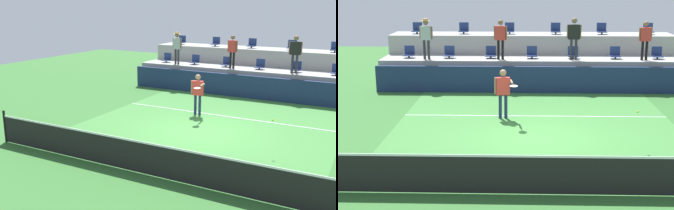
{
  "view_description": "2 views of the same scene",
  "coord_description": "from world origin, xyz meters",
  "views": [
    {
      "loc": [
        5.43,
        -12.28,
        4.4
      ],
      "look_at": [
        -0.65,
        -1.2,
        1.19
      ],
      "focal_mm": 42.35,
      "sensor_mm": 36.0,
      "label": 1
    },
    {
      "loc": [
        -0.49,
        -14.05,
        4.61
      ],
      "look_at": [
        -0.9,
        -0.35,
        1.09
      ],
      "focal_mm": 52.99,
      "sensor_mm": 36.0,
      "label": 2
    }
  ],
  "objects": [
    {
      "name": "spectator_in_grey",
      "position": [
        1.73,
        6.85,
        2.33
      ],
      "size": [
        0.61,
        0.24,
        1.77
      ],
      "color": "#2D2D33",
      "rests_on": "seating_tier_lower"
    },
    {
      "name": "stadium_chair_lower_far_left",
      "position": [
        -5.35,
        7.23,
        1.46
      ],
      "size": [
        0.44,
        0.4,
        0.52
      ],
      "color": "#2D2D33",
      "rests_on": "seating_tier_lower"
    },
    {
      "name": "seating_tier_lower",
      "position": [
        0.0,
        7.3,
        0.62
      ],
      "size": [
        13.0,
        1.8,
        1.25
      ],
      "primitive_type": "cube",
      "color": "#9E9E99",
      "rests_on": "ground_plane"
    },
    {
      "name": "stadium_chair_lower_center",
      "position": [
        -0.01,
        7.23,
        1.46
      ],
      "size": [
        0.44,
        0.4,
        0.52
      ],
      "color": "#2D2D33",
      "rests_on": "seating_tier_lower"
    },
    {
      "name": "stadium_chair_lower_left",
      "position": [
        -3.6,
        7.23,
        1.46
      ],
      "size": [
        0.44,
        0.4,
        0.52
      ],
      "color": "#2D2D33",
      "rests_on": "seating_tier_lower"
    },
    {
      "name": "spectator_with_hat",
      "position": [
        -4.51,
        6.85,
        2.3
      ],
      "size": [
        0.59,
        0.44,
        1.72
      ],
      "color": "#2D2D33",
      "rests_on": "seating_tier_lower"
    },
    {
      "name": "ground_plane",
      "position": [
        0.0,
        0.0,
        0.0
      ],
      "size": [
        40.0,
        40.0,
        0.0
      ],
      "primitive_type": "plane",
      "color": "#336B2D"
    },
    {
      "name": "stadium_chair_upper_left",
      "position": [
        -3.15,
        9.03,
        2.31
      ],
      "size": [
        0.44,
        0.4,
        0.52
      ],
      "color": "#2D2D33",
      "rests_on": "seating_tier_upper"
    },
    {
      "name": "stadium_chair_upper_right",
      "position": [
        3.23,
        9.03,
        2.31
      ],
      "size": [
        0.44,
        0.4,
        0.52
      ],
      "color": "#2D2D33",
      "rests_on": "seating_tier_upper"
    },
    {
      "name": "tennis_net",
      "position": [
        0.0,
        -4.0,
        0.5
      ],
      "size": [
        10.48,
        0.08,
        1.07
      ],
      "color": "black",
      "rests_on": "ground_plane"
    },
    {
      "name": "court_inner_paint",
      "position": [
        0.0,
        1.0,
        0.0
      ],
      "size": [
        9.0,
        10.0,
        0.01
      ],
      "primitive_type": "cube",
      "color": "#3D7F38",
      "rests_on": "ground_plane"
    },
    {
      "name": "stadium_chair_upper_mid_left",
      "position": [
        -1.02,
        9.03,
        2.31
      ],
      "size": [
        0.44,
        0.4,
        0.52
      ],
      "color": "#2D2D33",
      "rests_on": "seating_tier_upper"
    },
    {
      "name": "stadium_chair_upper_far_left",
      "position": [
        -5.33,
        9.03,
        2.31
      ],
      "size": [
        0.44,
        0.4,
        0.52
      ],
      "color": "#2D2D33",
      "rests_on": "seating_tier_upper"
    },
    {
      "name": "tennis_ball",
      "position": [
        2.72,
        -0.85,
        1.06
      ],
      "size": [
        0.07,
        0.07,
        0.07
      ],
      "color": "#CCE033"
    },
    {
      "name": "stadium_chair_upper_mid_right",
      "position": [
        1.11,
        9.03,
        2.31
      ],
      "size": [
        0.44,
        0.4,
        0.52
      ],
      "color": "#2D2D33",
      "rests_on": "seating_tier_upper"
    },
    {
      "name": "seating_tier_upper",
      "position": [
        0.0,
        9.1,
        1.05
      ],
      "size": [
        13.0,
        1.8,
        2.1
      ],
      "primitive_type": "cube",
      "color": "#9E9E99",
      "rests_on": "ground_plane"
    },
    {
      "name": "court_service_line",
      "position": [
        0.0,
        2.4,
        0.01
      ],
      "size": [
        9.0,
        0.06,
        0.0
      ],
      "primitive_type": "cube",
      "color": "white",
      "rests_on": "ground_plane"
    },
    {
      "name": "tennis_player",
      "position": [
        -1.06,
        2.06,
        1.03
      ],
      "size": [
        0.82,
        1.16,
        1.68
      ],
      "color": "navy",
      "rests_on": "ground_plane"
    },
    {
      "name": "stadium_chair_lower_mid_left",
      "position": [
        -1.79,
        7.23,
        1.46
      ],
      "size": [
        0.44,
        0.4,
        0.52
      ],
      "color": "#2D2D33",
      "rests_on": "seating_tier_lower"
    },
    {
      "name": "spectator_in_white",
      "position": [
        -1.35,
        6.85,
        2.26
      ],
      "size": [
        0.59,
        0.28,
        1.68
      ],
      "color": "black",
      "rests_on": "seating_tier_lower"
    },
    {
      "name": "stadium_chair_lower_mid_right",
      "position": [
        1.76,
        7.23,
        1.46
      ],
      "size": [
        0.44,
        0.4,
        0.52
      ],
      "color": "#2D2D33",
      "rests_on": "seating_tier_lower"
    },
    {
      "name": "sponsor_backboard",
      "position": [
        0.0,
        6.0,
        0.55
      ],
      "size": [
        13.0,
        0.16,
        1.1
      ],
      "primitive_type": "cube",
      "color": "navy",
      "rests_on": "ground_plane"
    }
  ]
}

